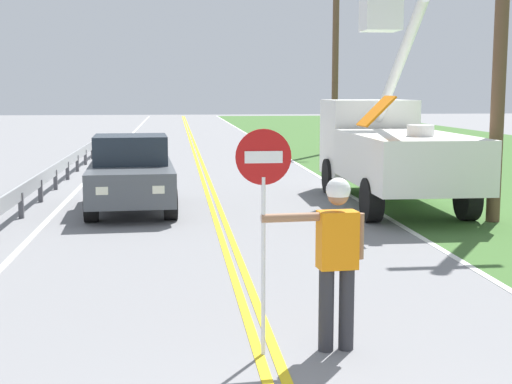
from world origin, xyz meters
The scene contains 11 objects.
centerline_yellow_left centered at (-0.09, 20.00, 0.01)m, with size 0.11×110.00×0.01m, color yellow.
centerline_yellow_right centered at (0.09, 20.00, 0.01)m, with size 0.11×110.00×0.01m, color yellow.
edge_line_right centered at (3.60, 20.00, 0.01)m, with size 0.12×110.00×0.01m, color silver.
edge_line_left centered at (-3.60, 20.00, 0.01)m, with size 0.12×110.00×0.01m, color silver.
flagger_worker centered at (0.72, 3.74, 1.05)m, with size 1.09×0.27×1.83m.
stop_sign_paddle centered at (-0.04, 3.68, 1.71)m, with size 0.56×0.04×2.33m.
utility_bucket_truck centered at (4.18, 13.61, 1.40)m, with size 2.75×6.84×4.97m.
oncoming_sedan_nearest centered at (-1.91, 13.07, 0.83)m, with size 2.08×4.19×1.70m.
utility_pole_near centered at (5.64, 10.83, 4.01)m, with size 1.80×0.28×7.66m.
utility_pole_mid centered at (6.10, 28.20, 4.61)m, with size 1.80×0.28×8.84m.
guardrail_left_shoulder centered at (-4.20, 15.74, 0.52)m, with size 0.10×32.00×0.71m.
Camera 1 is at (-0.92, -3.48, 2.70)m, focal length 51.14 mm.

